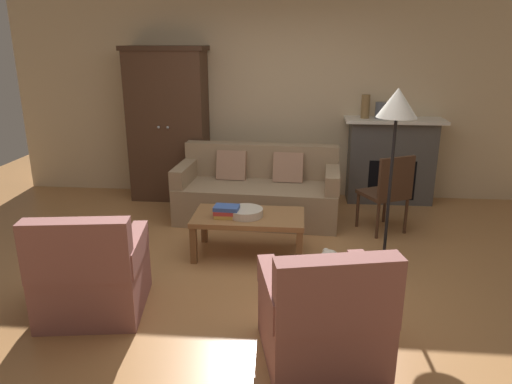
% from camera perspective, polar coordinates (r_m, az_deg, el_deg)
% --- Properties ---
extents(ground_plane, '(9.60, 9.60, 0.00)m').
position_cam_1_polar(ground_plane, '(4.49, 0.30, -9.89)').
color(ground_plane, '#B27A47').
extents(back_wall, '(7.20, 0.10, 2.80)m').
position_cam_1_polar(back_wall, '(6.55, 2.34, 11.75)').
color(back_wall, beige).
rests_on(back_wall, ground).
extents(fireplace, '(1.26, 0.48, 1.12)m').
position_cam_1_polar(fireplace, '(6.55, 15.82, 3.70)').
color(fireplace, '#4C4947').
rests_on(fireplace, ground).
extents(armoire, '(1.06, 0.57, 2.01)m').
position_cam_1_polar(armoire, '(6.51, -10.39, 7.98)').
color(armoire, '#472D1E').
rests_on(armoire, ground).
extents(couch, '(1.96, 0.95, 0.86)m').
position_cam_1_polar(couch, '(5.77, 0.23, -0.07)').
color(couch, '#937A5B').
rests_on(couch, ground).
extents(coffee_table, '(1.10, 0.60, 0.42)m').
position_cam_1_polar(coffee_table, '(4.76, -0.88, -3.37)').
color(coffee_table, olive).
rests_on(coffee_table, ground).
extents(fruit_bowl, '(0.34, 0.34, 0.08)m').
position_cam_1_polar(fruit_bowl, '(4.70, -1.23, -2.44)').
color(fruit_bowl, beige).
rests_on(fruit_bowl, coffee_table).
extents(book_stack, '(0.25, 0.18, 0.12)m').
position_cam_1_polar(book_stack, '(4.68, -3.54, -2.34)').
color(book_stack, gold).
rests_on(book_stack, coffee_table).
extents(mantel_vase_bronze, '(0.11, 0.11, 0.30)m').
position_cam_1_polar(mantel_vase_bronze, '(6.35, 12.96, 9.95)').
color(mantel_vase_bronze, olive).
rests_on(mantel_vase_bronze, fireplace).
extents(mantel_vase_slate, '(0.15, 0.15, 0.21)m').
position_cam_1_polar(mantel_vase_slate, '(6.38, 14.73, 9.43)').
color(mantel_vase_slate, '#565B66').
rests_on(mantel_vase_slate, fireplace).
extents(armchair_near_left, '(0.87, 0.87, 0.88)m').
position_cam_1_polar(armchair_near_left, '(4.00, -19.04, -9.48)').
color(armchair_near_left, '#935B56').
rests_on(armchair_near_left, ground).
extents(armchair_near_right, '(0.92, 0.92, 0.88)m').
position_cam_1_polar(armchair_near_right, '(3.29, 8.08, -14.85)').
color(armchair_near_right, '#935B56').
rests_on(armchair_near_right, ground).
extents(side_chair_wooden, '(0.60, 0.60, 0.90)m').
position_cam_1_polar(side_chair_wooden, '(5.44, 15.57, 0.32)').
color(side_chair_wooden, '#472D1E').
rests_on(side_chair_wooden, ground).
extents(floor_lamp, '(0.36, 0.36, 1.68)m').
position_cam_1_polar(floor_lamp, '(4.45, 16.46, 8.97)').
color(floor_lamp, black).
rests_on(floor_lamp, ground).
extents(dog, '(0.27, 0.57, 0.39)m').
position_cam_1_polar(dog, '(4.14, 9.15, -8.84)').
color(dog, beige).
rests_on(dog, ground).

